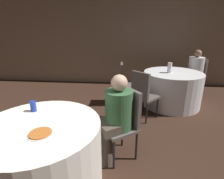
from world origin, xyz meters
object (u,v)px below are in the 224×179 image
table_near (44,156)px  chair_far_northeast (197,74)px  table_far (172,89)px  person_white_shirt (194,73)px  chair_far_west (125,80)px  chair_far_southwest (143,92)px  bottle_far (170,68)px  pizza_plate_near (40,133)px  chair_near_northeast (125,118)px  soda_can_blue (33,106)px  person_green_jacket (114,119)px

table_near → chair_far_northeast: 4.08m
table_far → person_white_shirt: size_ratio=1.08×
chair_far_west → chair_far_southwest: 0.81m
table_near → bottle_far: 2.97m
chair_far_west → pizza_plate_near: size_ratio=4.18×
table_far → chair_near_northeast: chair_near_northeast is taller
person_white_shirt → soda_can_blue: size_ratio=9.65×
person_white_shirt → pizza_plate_near: (-2.41, -3.17, 0.16)m
pizza_plate_near → chair_far_southwest: bearing=59.6°
chair_near_northeast → chair_far_northeast: size_ratio=1.00×
pizza_plate_near → bottle_far: 3.01m
chair_far_west → pizza_plate_near: (-0.71, -2.52, 0.21)m
table_near → pizza_plate_near: bearing=-57.9°
bottle_far → person_green_jacket: bearing=-119.2°
chair_far_northeast → chair_far_west: 1.97m
chair_far_west → pizza_plate_near: bearing=-17.9°
chair_near_northeast → soda_can_blue: 1.12m
table_near → chair_near_northeast: size_ratio=1.30×
table_near → table_far: same height
bottle_far → chair_near_northeast: bearing=-117.2°
table_near → chair_far_west: chair_far_west is taller
chair_far_southwest → person_green_jacket: 1.21m
person_white_shirt → chair_far_west: bearing=67.8°
soda_can_blue → bottle_far: (1.95, 2.07, 0.05)m
table_far → pizza_plate_near: size_ratio=5.63×
chair_far_west → bottle_far: size_ratio=4.27×
chair_far_southwest → pizza_plate_near: chair_far_southwest is taller
chair_near_northeast → chair_far_northeast: same height
chair_far_west → person_green_jacket: 1.87m
chair_far_west → chair_far_southwest: size_ratio=1.00×
table_near → person_green_jacket: (0.71, 0.50, 0.21)m
person_green_jacket → table_far: bearing=-66.0°
chair_near_northeast → chair_far_northeast: (1.78, 2.53, 0.00)m
bottle_far → chair_far_southwest: bearing=-129.8°
chair_near_northeast → pizza_plate_near: (-0.75, -0.75, 0.21)m
chair_far_west → table_near: bearing=-21.0°
bottle_far → chair_far_northeast: bearing=41.2°
table_near → table_far: (1.85, 2.40, 0.00)m
soda_can_blue → pizza_plate_near: bearing=-55.9°
table_near → bottle_far: bottle_far is taller
chair_near_northeast → person_white_shirt: size_ratio=0.80×
person_white_shirt → pizza_plate_near: size_ratio=5.23×
chair_far_southwest → person_green_jacket: (-0.43, -1.13, 0.03)m
table_far → pizza_plate_near: bearing=-124.5°
chair_far_northeast → soda_can_blue: 4.01m
table_near → chair_far_northeast: chair_far_northeast is taller
table_far → pizza_plate_near: pizza_plate_near is taller
chair_far_northeast → bottle_far: (-0.87, -0.77, 0.31)m
table_near → chair_near_northeast: 1.05m
pizza_plate_near → table_far: bearing=55.5°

